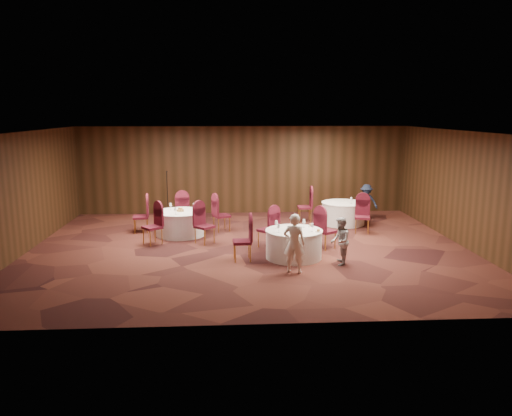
{
  "coord_description": "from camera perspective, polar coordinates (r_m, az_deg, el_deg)",
  "views": [
    {
      "loc": [
        -0.61,
        -13.3,
        3.73
      ],
      "look_at": [
        0.2,
        0.2,
        1.1
      ],
      "focal_mm": 35.0,
      "sensor_mm": 36.0,
      "label": 1
    }
  ],
  "objects": [
    {
      "name": "tabletop_left",
      "position": [
        15.29,
        -8.66,
        -0.09
      ],
      "size": [
        0.8,
        0.75,
        0.22
      ],
      "color": "silver",
      "rests_on": "table_left"
    },
    {
      "name": "man_c",
      "position": [
        17.82,
        12.49,
        0.68
      ],
      "size": [
        0.92,
        0.77,
        1.24
      ],
      "primitive_type": "imported",
      "rotation": [
        0.0,
        0.0,
        5.82
      ],
      "color": "black",
      "rests_on": "ground"
    },
    {
      "name": "table_left",
      "position": [
        15.39,
        -8.61,
        -1.71
      ],
      "size": [
        1.52,
        1.52,
        0.74
      ],
      "color": "silver",
      "rests_on": "ground"
    },
    {
      "name": "chairs_left",
      "position": [
        15.39,
        -8.6,
        -1.24
      ],
      "size": [
        3.15,
        2.87,
        1.0
      ],
      "color": "#440D1B",
      "rests_on": "ground"
    },
    {
      "name": "table_main",
      "position": [
        12.9,
        4.34,
        -4.1
      ],
      "size": [
        1.46,
        1.46,
        0.74
      ],
      "color": "silver",
      "rests_on": "ground"
    },
    {
      "name": "chairs_right",
      "position": [
        16.51,
        8.69,
        -0.41
      ],
      "size": [
        2.12,
        2.32,
        1.0
      ],
      "color": "#440D1B",
      "rests_on": "ground"
    },
    {
      "name": "chairs_main",
      "position": [
        13.4,
        2.7,
        -2.95
      ],
      "size": [
        2.96,
        1.84,
        1.0
      ],
      "color": "#440D1B",
      "rests_on": "ground"
    },
    {
      "name": "tabletop_main",
      "position": [
        12.69,
        5.01,
        -2.18
      ],
      "size": [
        1.13,
        1.1,
        0.22
      ],
      "color": "silver",
      "rests_on": "table_main"
    },
    {
      "name": "woman_a",
      "position": [
        11.65,
        4.4,
        -4.05
      ],
      "size": [
        0.59,
        0.47,
        1.42
      ],
      "primitive_type": "imported",
      "rotation": [
        0.0,
        0.0,
        2.86
      ],
      "color": "white",
      "rests_on": "ground"
    },
    {
      "name": "woman_b",
      "position": [
        12.43,
        9.59,
        -3.75
      ],
      "size": [
        0.56,
        0.66,
        1.19
      ],
      "primitive_type": "imported",
      "rotation": [
        0.0,
        0.0,
        4.51
      ],
      "color": "#A9A9AE",
      "rests_on": "ground"
    },
    {
      "name": "tabletop_right",
      "position": [
        16.67,
        10.84,
        1.02
      ],
      "size": [
        0.08,
        0.08,
        0.22
      ],
      "color": "silver",
      "rests_on": "table_right"
    },
    {
      "name": "table_right",
      "position": [
        16.97,
        9.93,
        -0.57
      ],
      "size": [
        1.45,
        1.45,
        0.74
      ],
      "color": "silver",
      "rests_on": "ground"
    },
    {
      "name": "room_shell",
      "position": [
        13.43,
        -0.8,
        3.45
      ],
      "size": [
        12.0,
        12.0,
        12.0
      ],
      "color": "silver",
      "rests_on": "ground"
    },
    {
      "name": "mic_stand",
      "position": [
        17.65,
        -10.05,
        0.31
      ],
      "size": [
        0.24,
        0.24,
        1.71
      ],
      "color": "black",
      "rests_on": "ground"
    },
    {
      "name": "ground",
      "position": [
        13.82,
        -0.78,
        -4.65
      ],
      "size": [
        12.0,
        12.0,
        0.0
      ],
      "primitive_type": "plane",
      "color": "black",
      "rests_on": "ground"
    }
  ]
}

